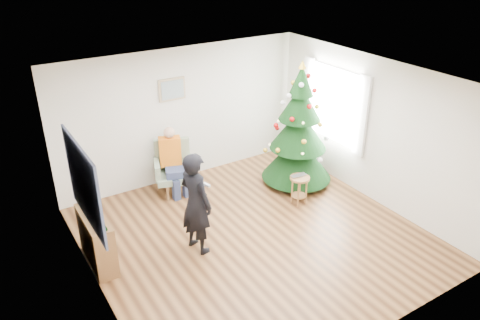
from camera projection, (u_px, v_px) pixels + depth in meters
floor at (254, 236)px, 7.61m from camera, size 5.00×5.00×0.00m
ceiling at (257, 81)px, 6.47m from camera, size 5.00×5.00×0.00m
wall_back at (183, 115)px, 8.94m from camera, size 5.00×0.00×5.00m
wall_front at (382, 251)px, 5.14m from camera, size 5.00×0.00×5.00m
wall_left at (90, 212)px, 5.84m from camera, size 0.00×5.00×5.00m
wall_right at (373, 131)px, 8.24m from camera, size 0.00×5.00×5.00m
window_panel at (334, 104)px, 8.89m from camera, size 0.04×1.30×1.40m
curtains at (333, 104)px, 8.88m from camera, size 0.05×1.75×1.50m
christmas_tree at (299, 131)px, 8.76m from camera, size 1.34×1.34×2.43m
stool at (299, 190)px, 8.41m from camera, size 0.36×0.36×0.54m
laptop at (300, 177)px, 8.29m from camera, size 0.31×0.21×0.02m
armchair at (174, 173)px, 8.81m from camera, size 0.85×0.83×0.98m
seated_person at (173, 161)px, 8.63m from camera, size 0.49×0.63×1.28m
standing_man at (196, 203)px, 6.96m from camera, size 0.53×0.67×1.64m
game_controller at (207, 185)px, 6.90m from camera, size 0.07×0.13×0.04m
console at (97, 240)px, 6.84m from camera, size 0.31×1.00×0.80m
garland at (93, 216)px, 6.65m from camera, size 0.14×0.90×0.14m
tapestry at (83, 184)px, 5.98m from camera, size 0.03×1.50×1.15m
framed_picture at (172, 89)px, 8.57m from camera, size 0.52×0.05×0.42m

